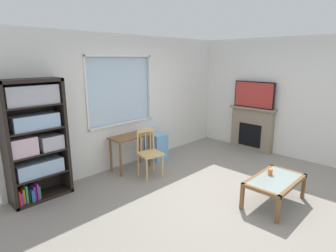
% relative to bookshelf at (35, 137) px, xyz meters
% --- Properties ---
extents(ground, '(6.24, 5.42, 0.02)m').
position_rel_bookshelf_xyz_m(ground, '(2.09, -1.96, -1.02)').
color(ground, gray).
extents(wall_back_with_window, '(5.24, 0.15, 2.65)m').
position_rel_bookshelf_xyz_m(wall_back_with_window, '(2.13, 0.24, 0.28)').
color(wall_back_with_window, silver).
rests_on(wall_back_with_window, ground).
extents(wall_right, '(0.12, 4.62, 2.65)m').
position_rel_bookshelf_xyz_m(wall_right, '(4.77, -1.96, 0.31)').
color(wall_right, silver).
rests_on(wall_right, ground).
extents(bookshelf, '(0.90, 0.38, 1.90)m').
position_rel_bookshelf_xyz_m(bookshelf, '(0.00, 0.00, 0.00)').
color(bookshelf, black).
rests_on(bookshelf, ground).
extents(desk_under_window, '(0.83, 0.42, 0.70)m').
position_rel_bookshelf_xyz_m(desk_under_window, '(1.76, -0.11, -0.44)').
color(desk_under_window, brown).
rests_on(desk_under_window, ground).
extents(wooden_chair, '(0.49, 0.48, 0.90)m').
position_rel_bookshelf_xyz_m(wooden_chair, '(1.79, -0.62, -0.55)').
color(wooden_chair, tan).
rests_on(wooden_chair, ground).
extents(plastic_drawer_unit, '(0.35, 0.40, 0.58)m').
position_rel_bookshelf_xyz_m(plastic_drawer_unit, '(2.52, -0.06, -0.72)').
color(plastic_drawer_unit, '#72ADDB').
rests_on(plastic_drawer_unit, ground).
extents(fireplace, '(0.26, 1.13, 1.04)m').
position_rel_bookshelf_xyz_m(fireplace, '(4.62, -1.23, -0.49)').
color(fireplace, gray).
rests_on(fireplace, ground).
extents(tv, '(0.06, 1.00, 0.62)m').
position_rel_bookshelf_xyz_m(tv, '(4.60, -1.23, 0.34)').
color(tv, black).
rests_on(tv, fireplace).
extents(coffee_table, '(1.02, 0.59, 0.41)m').
position_rel_bookshelf_xyz_m(coffee_table, '(2.43, -2.77, -0.66)').
color(coffee_table, '#8C9E99').
rests_on(coffee_table, ground).
extents(sippy_cup, '(0.07, 0.07, 0.09)m').
position_rel_bookshelf_xyz_m(sippy_cup, '(2.52, -2.65, -0.55)').
color(sippy_cup, orange).
rests_on(sippy_cup, coffee_table).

